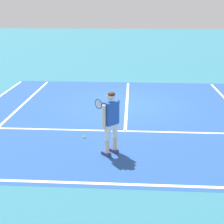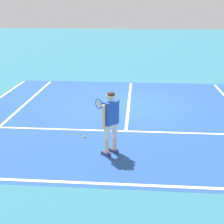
{
  "view_description": "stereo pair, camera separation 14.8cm",
  "coord_description": "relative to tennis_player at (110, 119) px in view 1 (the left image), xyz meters",
  "views": [
    {
      "loc": [
        0.18,
        -12.22,
        3.81
      ],
      "look_at": [
        -0.33,
        -4.05,
        1.05
      ],
      "focal_mm": 51.86,
      "sensor_mm": 36.0,
      "label": 1
    },
    {
      "loc": [
        0.32,
        -12.21,
        3.81
      ],
      "look_at": [
        -0.33,
        -4.05,
        1.05
      ],
      "focal_mm": 51.86,
      "sensor_mm": 36.0,
      "label": 2
    }
  ],
  "objects": [
    {
      "name": "court_inner_surface",
      "position": [
        0.35,
        3.25,
        -0.99
      ],
      "size": [
        10.98,
        9.95,
        0.0
      ],
      "primitive_type": "cube",
      "color": "#234C93",
      "rests_on": "ground"
    },
    {
      "name": "ground_plane",
      "position": [
        0.35,
        4.43,
        -0.99
      ],
      "size": [
        80.0,
        80.0,
        0.0
      ],
      "primitive_type": "plane",
      "color": "teal"
    },
    {
      "name": "tennis_player",
      "position": [
        0.0,
        0.0,
        0.0
      ],
      "size": [
        0.77,
        1.15,
        1.71
      ],
      "color": "navy",
      "rests_on": "ground"
    },
    {
      "name": "tennis_ball_near_feet",
      "position": [
        -0.85,
        1.02,
        -0.96
      ],
      "size": [
        0.07,
        0.07,
        0.07
      ],
      "primitive_type": "sphere",
      "color": "#CCE02D",
      "rests_on": "ground"
    },
    {
      "name": "line_baseline",
      "position": [
        0.35,
        -1.52,
        -0.99
      ],
      "size": [
        10.98,
        0.1,
        0.01
      ],
      "primitive_type": "cube",
      "color": "white",
      "rests_on": "ground"
    },
    {
      "name": "line_singles_left",
      "position": [
        -3.76,
        3.25,
        -0.99
      ],
      "size": [
        0.1,
        9.55,
        0.01
      ],
      "primitive_type": "cube",
      "color": "white",
      "rests_on": "ground"
    },
    {
      "name": "line_service",
      "position": [
        0.35,
        1.63,
        -0.99
      ],
      "size": [
        8.23,
        0.1,
        0.01
      ],
      "primitive_type": "cube",
      "color": "white",
      "rests_on": "ground"
    },
    {
      "name": "line_centre_service",
      "position": [
        0.35,
        4.83,
        -0.99
      ],
      "size": [
        0.1,
        6.4,
        0.01
      ],
      "primitive_type": "cube",
      "color": "white",
      "rests_on": "ground"
    }
  ]
}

